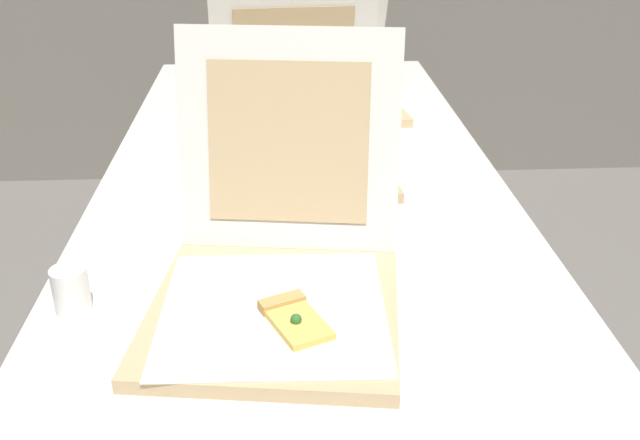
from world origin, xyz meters
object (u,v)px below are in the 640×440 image
object	(u,v)px
table	(305,231)
cup_white_near_left	(71,290)
pizza_box_front	(277,272)
pizza_box_middle	(300,145)
pizza_box_back	(327,88)
cup_white_far	(203,129)

from	to	relation	value
table	cup_white_near_left	distance (m)	0.49
pizza_box_front	pizza_box_middle	xyz separation A→B (m)	(0.05, 0.53, 0.00)
pizza_box_middle	pizza_box_back	size ratio (longest dim) A/B	0.97
pizza_box_back	table	bearing A→B (deg)	-104.76
pizza_box_middle	table	bearing A→B (deg)	-94.67
pizza_box_back	cup_white_near_left	bearing A→B (deg)	-121.68
pizza_box_back	cup_white_far	distance (m)	0.41
table	pizza_box_back	bearing A→B (deg)	82.37
pizza_box_middle	pizza_box_back	world-z (taller)	pizza_box_middle
pizza_box_middle	cup_white_far	world-z (taller)	pizza_box_middle
pizza_box_front	cup_white_near_left	distance (m)	0.31
table	cup_white_far	world-z (taller)	cup_white_far
pizza_box_front	pizza_box_back	bearing A→B (deg)	89.48
pizza_box_front	cup_white_far	xyz separation A→B (m)	(-0.17, 0.70, -0.02)
pizza_box_back	cup_white_far	size ratio (longest dim) A/B	5.74
pizza_box_front	cup_white_near_left	xyz separation A→B (m)	(-0.31, -0.00, -0.02)
table	pizza_box_front	size ratio (longest dim) A/B	4.71
pizza_box_front	cup_white_far	size ratio (longest dim) A/B	6.78
cup_white_far	cup_white_near_left	bearing A→B (deg)	-100.64
table	cup_white_near_left	xyz separation A→B (m)	(-0.36, -0.33, 0.08)
pizza_box_front	pizza_box_back	xyz separation A→B (m)	(0.14, 0.97, -0.00)
pizza_box_back	cup_white_near_left	distance (m)	1.07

